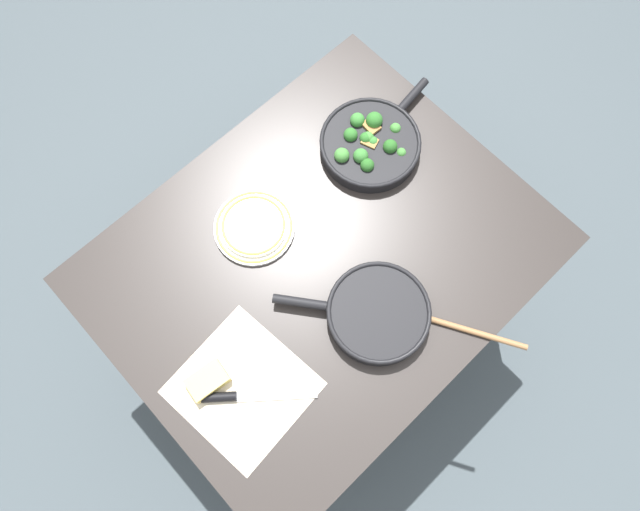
# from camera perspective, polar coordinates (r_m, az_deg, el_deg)

# --- Properties ---
(ground_plane) EXTENTS (14.00, 14.00, 0.00)m
(ground_plane) POSITION_cam_1_polar(r_m,az_deg,el_deg) (2.23, 0.00, -6.23)
(ground_plane) COLOR #424C51
(dining_table_red) EXTENTS (1.14, 0.92, 0.74)m
(dining_table_red) POSITION_cam_1_polar(r_m,az_deg,el_deg) (1.60, 0.00, -1.18)
(dining_table_red) COLOR #2D2826
(dining_table_red) RESTS_ON ground_plane
(skillet_broccoli) EXTENTS (0.41, 0.28, 0.08)m
(skillet_broccoli) POSITION_cam_1_polar(r_m,az_deg,el_deg) (1.63, 5.04, 11.15)
(skillet_broccoli) COLOR black
(skillet_broccoli) RESTS_ON dining_table_red
(skillet_eggs) EXTENTS (0.31, 0.35, 0.05)m
(skillet_eggs) POSITION_cam_1_polar(r_m,az_deg,el_deg) (1.45, 5.64, -5.84)
(skillet_eggs) COLOR black
(skillet_eggs) RESTS_ON dining_table_red
(wooden_spoon) EXTENTS (0.22, 0.36, 0.02)m
(wooden_spoon) POSITION_cam_1_polar(r_m,az_deg,el_deg) (1.49, 11.25, -6.32)
(wooden_spoon) COLOR #996B42
(wooden_spoon) RESTS_ON dining_table_red
(parchment_sheet) EXTENTS (0.32, 0.33, 0.00)m
(parchment_sheet) POSITION_cam_1_polar(r_m,az_deg,el_deg) (1.46, -7.73, -12.97)
(parchment_sheet) COLOR beige
(parchment_sheet) RESTS_ON dining_table_red
(grater_knife) EXTENTS (0.23, 0.20, 0.02)m
(grater_knife) POSITION_cam_1_polar(r_m,az_deg,el_deg) (1.45, -7.75, -13.75)
(grater_knife) COLOR silver
(grater_knife) RESTS_ON dining_table_red
(cheese_block) EXTENTS (0.10, 0.08, 0.04)m
(cheese_block) POSITION_cam_1_polar(r_m,az_deg,el_deg) (1.46, -11.18, -12.18)
(cheese_block) COLOR #EACC66
(cheese_block) RESTS_ON dining_table_red
(dinner_plate_stack) EXTENTS (0.22, 0.22, 0.03)m
(dinner_plate_stack) POSITION_cam_1_polar(r_m,az_deg,el_deg) (1.54, -6.62, 2.90)
(dinner_plate_stack) COLOR white
(dinner_plate_stack) RESTS_ON dining_table_red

